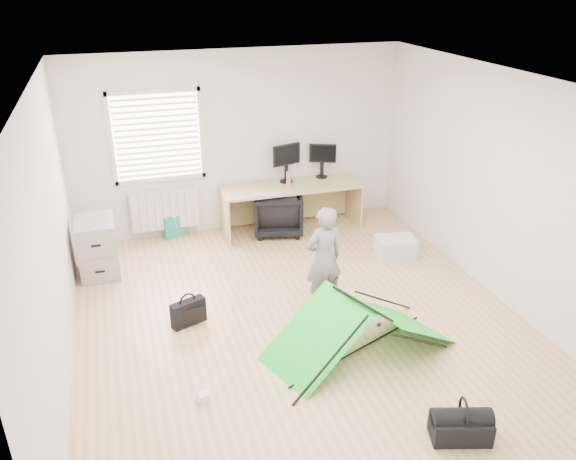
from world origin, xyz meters
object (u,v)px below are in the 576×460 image
object	(u,v)px
office_chair	(278,212)
kite	(360,327)
filing_cabinet	(98,247)
monitor_left	(286,168)
monitor_right	(322,165)
person	(324,259)
storage_crate	(395,248)
thermos	(289,179)
duffel_bag	(461,428)
laptop_bag	(188,313)
desk	(292,208)

from	to	relation	value
office_chair	kite	bearing A→B (deg)	103.40
filing_cabinet	office_chair	distance (m)	2.68
monitor_left	kite	distance (m)	3.41
monitor_right	person	size ratio (longest dim) A/B	0.32
office_chair	filing_cabinet	bearing A→B (deg)	25.30
person	kite	xyz separation A→B (m)	(0.06, -0.93, -0.35)
monitor_left	storage_crate	size ratio (longest dim) A/B	0.87
monitor_left	thermos	distance (m)	0.25
office_chair	duffel_bag	distance (m)	4.53
monitor_right	office_chair	distance (m)	1.02
monitor_left	duffel_bag	bearing A→B (deg)	-104.77
thermos	kite	xyz separation A→B (m)	(-0.22, -3.12, -0.54)
monitor_left	kite	size ratio (longest dim) A/B	0.24
person	kite	bearing A→B (deg)	85.83
laptop_bag	storage_crate	bearing A→B (deg)	-6.12
thermos	person	distance (m)	2.22
thermos	person	xyz separation A→B (m)	(-0.28, -2.19, -0.19)
desk	monitor_right	xyz separation A→B (m)	(0.57, 0.22, 0.56)
monitor_right	duffel_bag	xyz separation A→B (m)	(-0.52, -4.77, -0.81)
kite	duffel_bag	size ratio (longest dim) A/B	3.81
desk	filing_cabinet	world-z (taller)	filing_cabinet
thermos	duffel_bag	distance (m)	4.57
monitor_right	kite	size ratio (longest dim) A/B	0.22
person	kite	world-z (taller)	person
monitor_left	person	size ratio (longest dim) A/B	0.36
office_chair	person	bearing A→B (deg)	101.54
office_chair	person	world-z (taller)	person
kite	storage_crate	bearing A→B (deg)	31.59
monitor_left	storage_crate	world-z (taller)	monitor_left
office_chair	desk	bearing A→B (deg)	-157.64
filing_cabinet	kite	size ratio (longest dim) A/B	0.39
monitor_left	person	bearing A→B (deg)	-112.94
monitor_right	kite	xyz separation A→B (m)	(-0.85, -3.38, -0.62)
monitor_left	duffel_bag	world-z (taller)	monitor_left
person	laptop_bag	size ratio (longest dim) A/B	3.22
thermos	kite	world-z (taller)	thermos
duffel_bag	filing_cabinet	bearing A→B (deg)	143.03
monitor_left	desk	bearing A→B (deg)	-97.36
filing_cabinet	duffel_bag	bearing A→B (deg)	-54.64
desk	thermos	distance (m)	0.48
desk	filing_cabinet	xyz separation A→B (m)	(-2.86, -0.54, 0.02)
filing_cabinet	kite	world-z (taller)	filing_cabinet
person	laptop_bag	xyz separation A→B (m)	(-1.58, 0.12, -0.50)
desk	thermos	world-z (taller)	thermos
thermos	duffel_bag	xyz separation A→B (m)	(0.11, -4.51, -0.73)
desk	monitor_right	bearing A→B (deg)	22.64
desk	monitor_right	size ratio (longest dim) A/B	5.09
person	monitor_right	bearing A→B (deg)	-117.92
filing_cabinet	monitor_right	distance (m)	3.55
thermos	person	bearing A→B (deg)	-97.15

